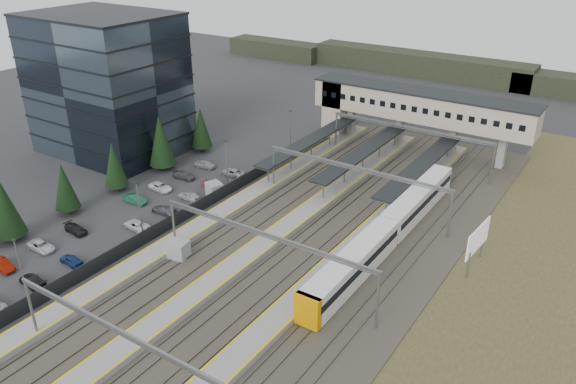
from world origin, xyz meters
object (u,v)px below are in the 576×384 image
Objects in this scene: billboard at (478,240)px; footbridge at (406,106)px; train at (387,232)px; relay_cabin_far at (214,190)px; relay_cabin_near at (177,250)px; office_building at (107,84)px.

footbridge is at bearing 125.33° from billboard.
footbridge is 36.67m from train.
relay_cabin_far is at bearing -114.20° from footbridge.
relay_cabin_near is 0.08× the size of footbridge.
train is (28.08, 1.08, 0.98)m from relay_cabin_far.
office_building reaches higher than relay_cabin_far.
train is (12.30, -34.05, -5.85)m from footbridge.
relay_cabin_near is at bearing -30.91° from office_building.
relay_cabin_far is 39.12m from footbridge.
office_building is 3.68× the size of billboard.
relay_cabin_near is at bearing -149.97° from billboard.
office_building is at bearing -145.53° from footbridge.
billboard is at bearing 6.09° from train.
office_building is 0.60× the size of footbridge.
relay_cabin_near is 36.65m from billboard.
relay_cabin_near is 17.68m from relay_cabin_far.
relay_cabin_near is at bearing -99.26° from footbridge.
footbridge is (8.34, 51.17, 6.76)m from relay_cabin_near.
billboard reaches higher than relay_cabin_near.
train is at bearing 39.67° from relay_cabin_near.
footbridge is 1.00× the size of train.
relay_cabin_far is (27.92, -5.13, -11.09)m from office_building.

